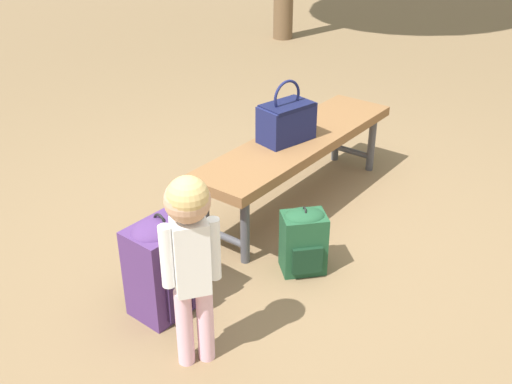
# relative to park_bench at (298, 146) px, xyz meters

# --- Properties ---
(ground_plane) EXTENTS (40.00, 40.00, 0.00)m
(ground_plane) POSITION_rel_park_bench_xyz_m (0.52, 0.15, -0.39)
(ground_plane) COLOR brown
(ground_plane) RESTS_ON ground
(park_bench) EXTENTS (1.62, 0.50, 0.45)m
(park_bench) POSITION_rel_park_bench_xyz_m (0.00, 0.00, 0.00)
(park_bench) COLOR brown
(park_bench) RESTS_ON ground
(handbag) EXTENTS (0.36, 0.26, 0.37)m
(handbag) POSITION_rel_park_bench_xyz_m (0.08, -0.04, 0.18)
(handbag) COLOR #191E4C
(handbag) RESTS_ON park_bench
(child_standing) EXTENTS (0.20, 0.18, 0.89)m
(child_standing) POSITION_rel_park_bench_xyz_m (1.43, 0.34, 0.20)
(child_standing) COLOR #E5B2C6
(child_standing) RESTS_ON ground
(backpack_large) EXTENTS (0.33, 0.30, 0.52)m
(backpack_large) POSITION_rel_park_bench_xyz_m (1.23, 0.00, -0.13)
(backpack_large) COLOR #4C2D66
(backpack_large) RESTS_ON ground
(backpack_small) EXTENTS (0.27, 0.27, 0.38)m
(backpack_small) POSITION_rel_park_bench_xyz_m (0.60, 0.39, -0.21)
(backpack_small) COLOR #1E4C2D
(backpack_small) RESTS_ON ground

